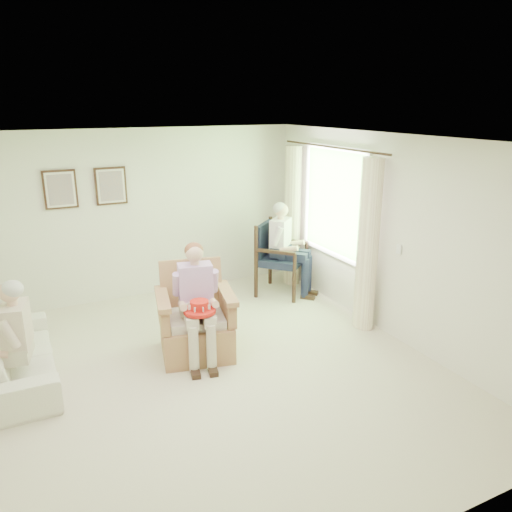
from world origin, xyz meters
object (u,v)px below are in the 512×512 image
object	(u,v)px
wicker_armchair	(195,326)
red_hat	(200,308)
wood_armchair	(279,254)
hatbox	(185,333)
person_wicker	(198,294)
person_sofa	(13,335)
sofa	(17,357)
person_dark	(285,242)

from	to	relation	value
wicker_armchair	red_hat	size ratio (longest dim) A/B	3.01
wood_armchair	red_hat	distance (m)	2.64
red_hat	wicker_armchair	bearing A→B (deg)	81.08
red_hat	hatbox	xyz separation A→B (m)	(-0.06, 0.41, -0.47)
person_wicker	person_sofa	world-z (taller)	person_wicker
hatbox	person_wicker	bearing A→B (deg)	-61.41
hatbox	wicker_armchair	bearing A→B (deg)	-29.24
sofa	hatbox	size ratio (longest dim) A/B	2.85
person_dark	hatbox	bearing A→B (deg)	166.61
sofa	hatbox	distance (m)	1.87
person_dark	hatbox	world-z (taller)	person_dark
person_sofa	hatbox	size ratio (longest dim) A/B	1.85
person_sofa	red_hat	world-z (taller)	person_sofa
sofa	person_sofa	distance (m)	0.53
person_dark	sofa	bearing A→B (deg)	150.75
person_wicker	red_hat	distance (m)	0.22
wicker_armchair	person_sofa	distance (m)	2.00
sofa	person_dark	distance (m)	4.06
wicker_armchair	sofa	world-z (taller)	wicker_armchair
wood_armchair	person_wicker	world-z (taller)	person_wicker
person_wicker	wood_armchair	bearing A→B (deg)	50.65
wicker_armchair	person_sofa	xyz separation A→B (m)	(-1.97, -0.06, 0.34)
wicker_armchair	hatbox	distance (m)	0.16
red_hat	hatbox	world-z (taller)	red_hat
wood_armchair	red_hat	world-z (taller)	wood_armchair
wicker_armchair	person_dark	world-z (taller)	person_dark
wicker_armchair	person_wicker	distance (m)	0.49
person_wicker	person_sofa	distance (m)	1.98
wicker_armchair	wood_armchair	size ratio (longest dim) A/B	0.98
wood_armchair	person_sofa	xyz separation A→B (m)	(-3.90, -1.46, 0.07)
wicker_armchair	person_sofa	world-z (taller)	person_sofa
person_wicker	hatbox	bearing A→B (deg)	130.54
person_wicker	person_sofa	bearing A→B (deg)	-170.44
person_dark	person_sofa	bearing A→B (deg)	155.37
person_wicker	person_sofa	xyz separation A→B (m)	(-1.97, 0.08, -0.13)
wood_armchair	sofa	bearing A→B (deg)	153.29
sofa	wood_armchair	bearing A→B (deg)	-73.93
wicker_armchair	hatbox	bearing A→B (deg)	162.71
wicker_armchair	red_hat	xyz separation A→B (m)	(-0.05, -0.34, 0.37)
person_wicker	red_hat	xyz separation A→B (m)	(-0.05, -0.20, -0.09)
wicker_armchair	sofa	size ratio (longest dim) A/B	0.59
person_sofa	red_hat	size ratio (longest dim) A/B	3.35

